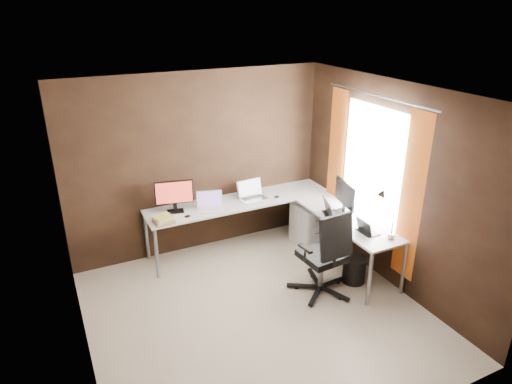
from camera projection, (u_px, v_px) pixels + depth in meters
room at (283, 205)px, 4.91m from camera, size 3.60×3.60×2.50m
desk at (279, 212)px, 6.15m from camera, size 2.65×2.25×0.73m
drawer_pedestal at (310, 225)px, 6.62m from camera, size 0.42×0.50×0.60m
monitor_left at (174, 194)px, 5.94m from camera, size 0.49×0.18×0.43m
monitor_right at (345, 195)px, 5.93m from camera, size 0.16×0.52×0.43m
laptop_white at (210, 205)px, 6.09m from camera, size 0.40×0.34×0.23m
laptop_silver at (252, 195)px, 6.42m from camera, size 0.40×0.29×0.25m
laptop_black_big at (332, 213)px, 5.87m from camera, size 0.35×0.41×0.23m
laptop_black_small at (366, 230)px, 5.46m from camera, size 0.19×0.26×0.18m
book_stack at (164, 220)px, 5.72m from camera, size 0.27×0.23×0.08m
mouse_left at (187, 216)px, 5.86m from camera, size 0.10×0.08×0.03m
mouse_corner at (277, 197)px, 6.45m from camera, size 0.09×0.08×0.03m
desk_lamp at (386, 209)px, 5.23m from camera, size 0.19×0.22×0.58m
office_chair at (323, 269)px, 5.49m from camera, size 0.62×0.62×1.10m
wastebasket at (354, 270)px, 5.76m from camera, size 0.32×0.32×0.33m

